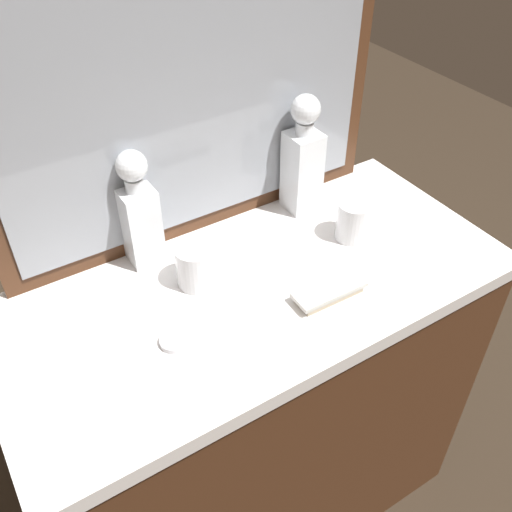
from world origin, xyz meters
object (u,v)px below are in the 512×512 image
object	(u,v)px
crystal_decanter_left	(302,165)
crystal_tumbler_far_left	(196,267)
silver_brush_left	(329,292)
porcelain_dish	(175,341)
crystal_tumbler_rear	(353,222)
crystal_decanter_front	(140,219)

from	to	relation	value
crystal_decanter_left	crystal_tumbler_far_left	world-z (taller)	crystal_decanter_left
silver_brush_left	porcelain_dish	bearing A→B (deg)	170.35
crystal_tumbler_rear	porcelain_dish	size ratio (longest dim) A/B	1.60
crystal_decanter_left	porcelain_dish	distance (m)	0.55
crystal_decanter_front	porcelain_dish	world-z (taller)	crystal_decanter_front
crystal_tumbler_far_left	silver_brush_left	bearing A→B (deg)	-41.18
crystal_tumbler_far_left	porcelain_dish	distance (m)	0.18
crystal_tumbler_rear	silver_brush_left	world-z (taller)	crystal_tumbler_rear
crystal_decanter_left	porcelain_dish	xyz separation A→B (m)	(-0.48, -0.25, -0.12)
crystal_decanter_front	porcelain_dish	bearing A→B (deg)	-102.04
crystal_decanter_left	crystal_tumbler_rear	distance (m)	0.19
porcelain_dish	silver_brush_left	bearing A→B (deg)	-9.65
crystal_tumbler_rear	porcelain_dish	bearing A→B (deg)	-171.35
crystal_decanter_left	crystal_tumbler_far_left	xyz separation A→B (m)	(-0.36, -0.11, -0.08)
crystal_decanter_left	silver_brush_left	bearing A→B (deg)	-115.03
porcelain_dish	crystal_decanter_left	bearing A→B (deg)	27.34
crystal_decanter_front	crystal_decanter_left	world-z (taller)	crystal_decanter_left
crystal_decanter_left	crystal_tumbler_far_left	bearing A→B (deg)	-162.27
crystal_tumbler_rear	porcelain_dish	xyz separation A→B (m)	(-0.51, -0.08, -0.04)
silver_brush_left	crystal_decanter_front	bearing A→B (deg)	130.59
crystal_tumbler_rear	silver_brush_left	size ratio (longest dim) A/B	0.60
crystal_decanter_front	crystal_decanter_left	size ratio (longest dim) A/B	0.92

